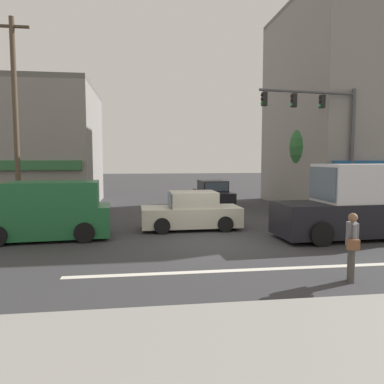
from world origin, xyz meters
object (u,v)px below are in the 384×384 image
at_px(street_tree, 322,147).
at_px(box_truck_waiting_far, 356,204).
at_px(utility_pole_near_left, 16,120).
at_px(traffic_light_mast, 328,129).
at_px(van_crossing_center, 48,212).
at_px(pedestrian_foreground_with_bag, 352,243).
at_px(sedan_crossing_rightbound, 191,212).
at_px(sedan_crossing_leftbound, 213,195).

distance_m(street_tree, box_truck_waiting_far, 8.35).
relative_size(utility_pole_near_left, box_truck_waiting_far, 1.55).
height_order(traffic_light_mast, van_crossing_center, traffic_light_mast).
bearing_deg(pedestrian_foreground_with_bag, box_truck_waiting_far, 57.69).
bearing_deg(traffic_light_mast, box_truck_waiting_far, -101.89).
height_order(traffic_light_mast, box_truck_waiting_far, traffic_light_mast).
height_order(street_tree, van_crossing_center, street_tree).
bearing_deg(sedan_crossing_rightbound, box_truck_waiting_far, -23.66).
relative_size(utility_pole_near_left, van_crossing_center, 1.87).
height_order(sedan_crossing_rightbound, van_crossing_center, van_crossing_center).
distance_m(traffic_light_mast, pedestrian_foreground_with_bag, 9.73).
bearing_deg(box_truck_waiting_far, van_crossing_center, 173.14).
bearing_deg(box_truck_waiting_far, traffic_light_mast, 78.11).
relative_size(street_tree, box_truck_waiting_far, 0.96).
relative_size(van_crossing_center, pedestrian_foreground_with_bag, 2.83).
bearing_deg(pedestrian_foreground_with_bag, sedan_crossing_rightbound, 111.77).
bearing_deg(traffic_light_mast, utility_pole_near_left, 177.77).
xyz_separation_m(street_tree, sedan_crossing_leftbound, (-5.92, 2.30, -2.89)).
bearing_deg(street_tree, box_truck_waiting_far, -108.03).
bearing_deg(utility_pole_near_left, box_truck_waiting_far, -17.89).
distance_m(van_crossing_center, pedestrian_foreground_with_bag, 10.27).
xyz_separation_m(utility_pole_near_left, pedestrian_foreground_with_bag, (10.20, -8.89, -3.62)).
xyz_separation_m(sedan_crossing_rightbound, sedan_crossing_leftbound, (2.38, 7.38, 0.00)).
bearing_deg(sedan_crossing_rightbound, traffic_light_mast, 9.90).
xyz_separation_m(street_tree, utility_pole_near_left, (-15.62, -3.38, 0.97)).
bearing_deg(box_truck_waiting_far, street_tree, 71.97).
distance_m(sedan_crossing_rightbound, box_truck_waiting_far, 6.37).
distance_m(utility_pole_near_left, pedestrian_foreground_with_bag, 14.01).
relative_size(traffic_light_mast, box_truck_waiting_far, 1.09).
height_order(van_crossing_center, pedestrian_foreground_with_bag, van_crossing_center).
bearing_deg(street_tree, sedan_crossing_rightbound, -148.56).
height_order(street_tree, traffic_light_mast, traffic_light_mast).
height_order(traffic_light_mast, sedan_crossing_leftbound, traffic_light_mast).
distance_m(sedan_crossing_rightbound, pedestrian_foreground_with_bag, 7.75).
relative_size(sedan_crossing_rightbound, van_crossing_center, 0.88).
bearing_deg(street_tree, traffic_light_mast, -113.47).
xyz_separation_m(street_tree, sedan_crossing_rightbound, (-8.29, -5.07, -2.89)).
relative_size(traffic_light_mast, van_crossing_center, 1.31).
bearing_deg(traffic_light_mast, sedan_crossing_rightbound, -170.10).
relative_size(street_tree, pedestrian_foreground_with_bag, 3.27).
xyz_separation_m(street_tree, traffic_light_mast, (-1.70, -3.92, 0.70)).
relative_size(street_tree, sedan_crossing_rightbound, 1.32).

